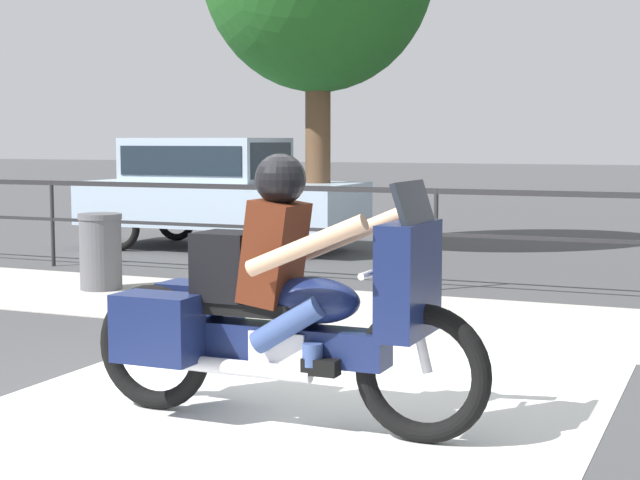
# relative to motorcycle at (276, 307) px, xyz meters

# --- Properties ---
(ground_plane) EXTENTS (120.00, 120.00, 0.00)m
(ground_plane) POSITION_rel_motorcycle_xyz_m (-0.61, 0.18, -0.68)
(ground_plane) COLOR #424244
(sidewalk_band) EXTENTS (44.00, 2.40, 0.01)m
(sidewalk_band) POSITION_rel_motorcycle_xyz_m (-0.61, 3.58, -0.68)
(sidewalk_band) COLOR #B7B2A8
(sidewalk_band) RESTS_ON ground
(crosswalk_band) EXTENTS (3.61, 6.00, 0.01)m
(crosswalk_band) POSITION_rel_motorcycle_xyz_m (-0.06, -0.02, -0.68)
(crosswalk_band) COLOR silver
(crosswalk_band) RESTS_ON ground
(fence_railing) EXTENTS (36.00, 0.05, 1.10)m
(fence_railing) POSITION_rel_motorcycle_xyz_m (-0.61, 5.21, 0.19)
(fence_railing) COLOR #232326
(fence_railing) RESTS_ON ground
(motorcycle) EXTENTS (2.44, 0.76, 1.55)m
(motorcycle) POSITION_rel_motorcycle_xyz_m (0.00, 0.00, 0.00)
(motorcycle) COLOR black
(motorcycle) RESTS_ON ground
(parked_car) EXTENTS (4.13, 1.71, 1.65)m
(parked_car) POSITION_rel_motorcycle_xyz_m (-4.78, 7.80, 0.26)
(parked_car) COLOR #9EB2C6
(parked_car) RESTS_ON ground
(trash_bin) EXTENTS (0.47, 0.47, 0.83)m
(trash_bin) POSITION_rel_motorcycle_xyz_m (-3.94, 3.78, -0.26)
(trash_bin) COLOR #515156
(trash_bin) RESTS_ON ground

